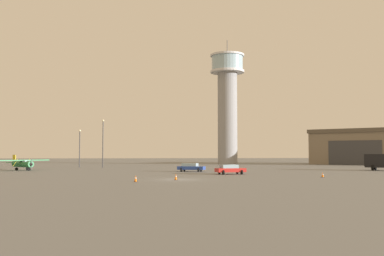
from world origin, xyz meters
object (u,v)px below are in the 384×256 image
at_px(light_post_north, 103,139).
at_px(traffic_cone_near_right, 136,179).
at_px(light_post_west, 80,145).
at_px(airplane_green, 22,163).
at_px(traffic_cone_near_left, 323,175).
at_px(traffic_cone_mid_apron, 176,177).
at_px(control_tower, 227,99).
at_px(car_red, 230,169).
at_px(car_blue, 191,167).

xyz_separation_m(light_post_north, traffic_cone_near_right, (7.21, -45.32, -5.45)).
distance_m(light_post_west, light_post_north, 5.87).
relative_size(airplane_green, traffic_cone_near_left, 12.30).
relative_size(traffic_cone_near_right, traffic_cone_mid_apron, 0.95).
distance_m(control_tower, traffic_cone_near_left, 66.71).
distance_m(light_post_north, traffic_cone_near_right, 46.21).
height_order(airplane_green, car_red, airplane_green).
distance_m(airplane_green, car_blue, 29.66).
height_order(traffic_cone_near_left, traffic_cone_mid_apron, traffic_cone_mid_apron).
bearing_deg(car_red, traffic_cone_near_left, -49.94).
height_order(car_red, traffic_cone_near_left, car_red).
relative_size(airplane_green, car_blue, 1.65).
height_order(airplane_green, traffic_cone_mid_apron, airplane_green).
distance_m(light_post_west, traffic_cone_near_left, 55.01).
bearing_deg(light_post_north, control_tower, 39.18).
bearing_deg(light_post_north, airplane_green, -135.14).
distance_m(car_red, traffic_cone_mid_apron, 15.02).
height_order(airplane_green, traffic_cone_near_right, airplane_green).
bearing_deg(car_blue, car_red, -41.28).
distance_m(airplane_green, light_post_north, 18.36).
distance_m(car_red, light_post_west, 42.02).
relative_size(control_tower, car_red, 7.73).
height_order(light_post_west, light_post_north, light_post_north).
bearing_deg(traffic_cone_mid_apron, airplane_green, 128.80).
relative_size(control_tower, light_post_west, 4.26).
bearing_deg(control_tower, traffic_cone_mid_apron, -105.92).
xyz_separation_m(control_tower, traffic_cone_near_right, (-23.83, -70.62, -17.31)).
height_order(airplane_green, traffic_cone_near_left, airplane_green).
bearing_deg(control_tower, light_post_north, -140.82).
bearing_deg(traffic_cone_mid_apron, car_blue, 79.13).
bearing_deg(car_blue, airplane_green, -173.57).
height_order(car_blue, light_post_north, light_post_north).
xyz_separation_m(airplane_green, light_post_north, (12.61, 12.55, 4.53)).
relative_size(car_red, traffic_cone_near_left, 7.05).
xyz_separation_m(car_blue, traffic_cone_mid_apron, (-4.16, -21.65, -0.38)).
xyz_separation_m(traffic_cone_near_right, traffic_cone_mid_apron, (4.43, 2.61, 0.02)).
bearing_deg(airplane_green, traffic_cone_near_left, 16.01).
height_order(traffic_cone_near_right, traffic_cone_mid_apron, traffic_cone_mid_apron).
xyz_separation_m(light_post_west, traffic_cone_near_left, (35.31, -41.95, -4.47)).
bearing_deg(car_blue, control_tower, 94.91).
height_order(control_tower, airplane_green, control_tower).
xyz_separation_m(car_blue, traffic_cone_near_left, (14.48, -18.04, -0.43)).
relative_size(car_blue, traffic_cone_near_right, 6.67).
distance_m(light_post_west, traffic_cone_near_right, 49.89).
relative_size(car_red, light_post_west, 0.55).
bearing_deg(airplane_green, light_post_north, 92.65).
distance_m(light_post_north, traffic_cone_near_left, 49.76).
relative_size(car_blue, traffic_cone_mid_apron, 6.36).
height_order(airplane_green, car_blue, airplane_green).
height_order(airplane_green, light_post_west, light_post_west).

